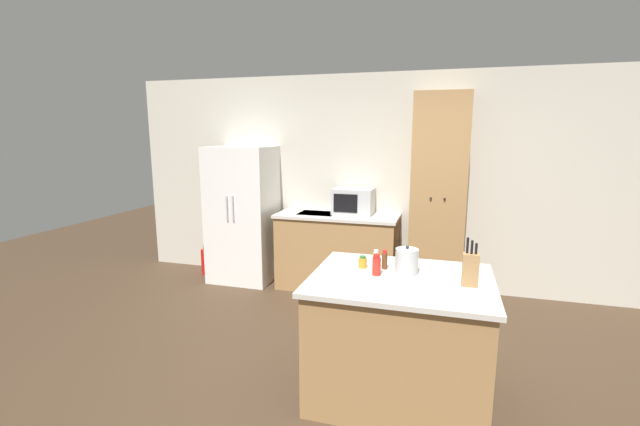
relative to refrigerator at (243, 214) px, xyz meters
The scene contains 14 objects.
ground_plane 2.95m from the refrigerator, 44.43° to the right, with size 14.00×14.00×0.00m, color #423021.
wall_back 2.09m from the refrigerator, 10.01° to the left, with size 7.20×0.06×2.60m.
refrigerator is the anchor object (origin of this frame).
back_counter 1.31m from the refrigerator, ahead, with size 1.47×0.63×0.93m.
pantry_cabinet 2.43m from the refrigerator, ahead, with size 0.59×0.58×2.33m.
kitchen_island 3.00m from the refrigerator, 41.85° to the right, with size 1.26×1.01×0.90m.
microwave 1.44m from the refrigerator, ahead, with size 0.48×0.37×0.31m.
knife_block 3.35m from the refrigerator, 37.13° to the right, with size 0.10×0.08×0.32m.
spice_bottle_tall_dark 2.76m from the refrigerator, 41.31° to the right, with size 0.04×0.04×0.14m.
spice_bottle_short_red 2.66m from the refrigerator, 43.91° to the right, with size 0.06×0.06×0.09m.
spice_bottle_amber_oil 2.73m from the refrigerator, 42.58° to the right, with size 0.04×0.04×0.15m.
spice_bottle_green_herb 2.85m from the refrigerator, 44.17° to the right, with size 0.06×0.06×0.15m.
kettle 2.93m from the refrigerator, 40.03° to the right, with size 0.17×0.17×0.21m.
fire_extinguisher 0.91m from the refrigerator, behind, with size 0.13×0.13×0.40m.
Camera 1 is at (0.47, -2.92, 1.90)m, focal length 24.00 mm.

